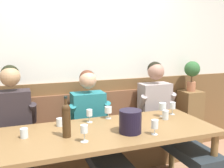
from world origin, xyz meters
name	(u,v)px	position (x,y,z in m)	size (l,w,h in m)	color
room_wall_back	(83,56)	(0.00, 1.09, 1.40)	(6.80, 0.08, 2.80)	silver
wood_wainscot_panel	(86,123)	(0.00, 1.04, 0.54)	(6.80, 0.03, 1.09)	brown
wall_bench	(90,148)	(0.00, 0.83, 0.28)	(2.36, 0.42, 0.94)	brown
dining_table	(109,138)	(0.00, 0.14, 0.67)	(2.06, 0.85, 0.75)	brown
person_left_seat	(14,139)	(-0.87, 0.48, 0.65)	(0.49, 1.27, 1.34)	#2B3639
person_right_seat	(97,133)	(-0.03, 0.46, 0.61)	(0.49, 1.28, 1.25)	#312C40
person_center_left_seat	(168,120)	(0.88, 0.48, 0.65)	(0.50, 1.28, 1.32)	#2B2A37
ice_bucket	(130,122)	(0.16, 0.00, 0.86)	(0.21, 0.21, 0.21)	black
wine_bottle_amber_mid	(66,119)	(-0.41, 0.10, 0.92)	(0.08, 0.08, 0.37)	#3D2814
wine_glass_mid_right	(89,114)	(-0.12, 0.42, 0.85)	(0.06, 0.06, 0.14)	silver
wine_glass_mid_left	(163,107)	(0.70, 0.33, 0.86)	(0.08, 0.08, 0.16)	silver
wine_glass_center_front	(155,125)	(0.34, -0.12, 0.84)	(0.06, 0.06, 0.14)	silver
wine_glass_right_end	(173,106)	(0.85, 0.36, 0.85)	(0.06, 0.06, 0.14)	silver
wine_glass_by_bottle	(108,110)	(0.11, 0.48, 0.85)	(0.08, 0.08, 0.13)	silver
wine_glass_center_rear	(84,130)	(-0.30, -0.06, 0.86)	(0.07, 0.07, 0.15)	silver
water_tumbler_left	(165,115)	(0.68, 0.23, 0.80)	(0.07, 0.07, 0.10)	silver
water_tumbler_right	(24,133)	(-0.77, 0.21, 0.80)	(0.07, 0.07, 0.09)	silver
water_tumbler_center	(60,122)	(-0.43, 0.41, 0.79)	(0.07, 0.07, 0.08)	silver
corner_pedestal	(189,121)	(1.48, 0.86, 0.44)	(0.28, 0.28, 0.89)	brown
potted_plant	(192,72)	(1.48, 0.86, 1.16)	(0.21, 0.21, 0.42)	#AF6847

